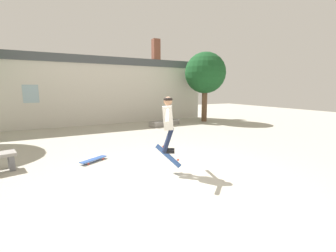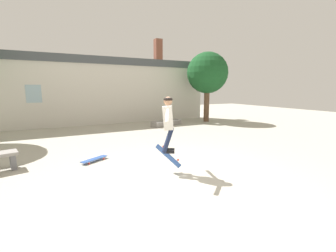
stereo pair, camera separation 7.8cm
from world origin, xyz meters
The scene contains 7 objects.
ground_plane centered at (0.00, 0.00, 0.00)m, with size 40.00×40.00×0.00m, color #B2AD9E.
building_backdrop centered at (0.04, 9.20, 2.04)m, with size 14.36×0.52×5.17m.
tree_right centered at (6.15, 7.33, 3.02)m, with size 2.54×2.54×4.32m.
skate_ledge centered at (3.15, 7.01, 0.15)m, with size 2.03×1.15×0.30m.
skater centered at (-0.09, 0.46, 1.34)m, with size 0.75×1.26×1.36m.
skateboard_flipping centered at (-0.06, 0.49, 0.42)m, with size 0.47×0.55×0.63m.
skateboard_resting centered at (-1.59, 2.22, 0.07)m, with size 0.82×0.58×0.08m.
Camera 1 is at (-2.59, -4.28, 2.08)m, focal length 24.00 mm.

